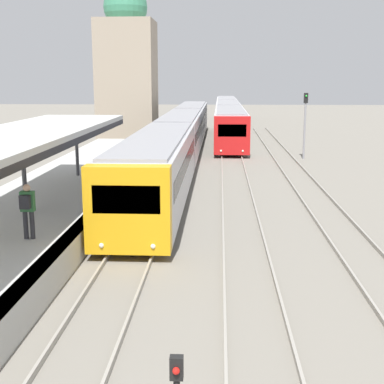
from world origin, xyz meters
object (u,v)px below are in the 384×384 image
Objects in this scene: train_near at (181,134)px; train_far at (228,115)px; person_on_platform at (27,207)px; signal_mast_far at (305,118)px.

train_far is at bearing 80.24° from train_near.
person_on_platform is 0.35× the size of signal_mast_far.
signal_mast_far is at bearing -3.13° from train_near.
person_on_platform is 0.04× the size of train_far.
signal_mast_far is at bearing 63.49° from person_on_platform.
train_far reaches higher than person_on_platform.
person_on_platform is at bearing -116.51° from signal_mast_far.
person_on_platform is 26.20m from signal_mast_far.
train_near reaches higher than train_far.
train_near is 8.97m from signal_mast_far.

